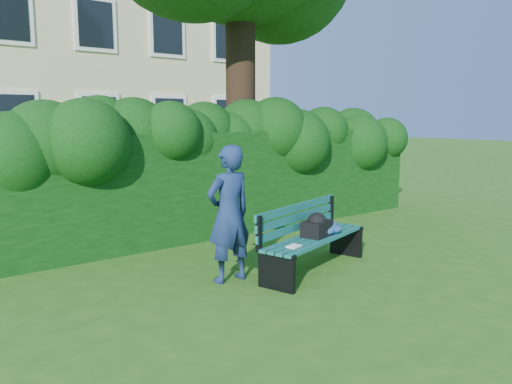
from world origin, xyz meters
TOP-DOWN VIEW (x-y plane):
  - ground at (0.00, 0.00)m, footprint 80.00×80.00m
  - apartment_building at (-0.00, 13.99)m, footprint 16.00×8.08m
  - hedge at (0.00, 2.20)m, footprint 10.00×1.00m
  - park_bench at (0.17, -0.48)m, footprint 2.05×1.09m
  - man_reading at (-1.03, -0.18)m, footprint 0.63×0.42m

SIDE VIEW (x-z plane):
  - ground at x=0.00m, z-range 0.00..0.00m
  - park_bench at x=0.17m, z-range 0.05..0.94m
  - man_reading at x=-1.03m, z-range 0.00..1.72m
  - hedge at x=0.00m, z-range 0.00..1.80m
  - apartment_building at x=0.00m, z-range 0.00..12.00m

